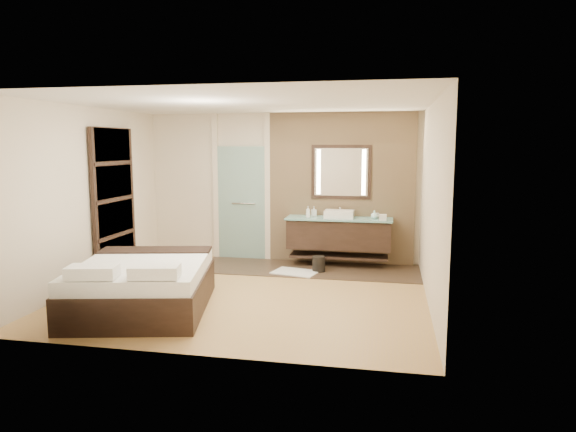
% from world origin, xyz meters
% --- Properties ---
extents(floor, '(5.00, 5.00, 0.00)m').
position_xyz_m(floor, '(0.00, 0.00, 0.00)').
color(floor, '#AC8348').
rests_on(floor, ground).
extents(tile_strip, '(3.80, 1.30, 0.01)m').
position_xyz_m(tile_strip, '(0.60, 1.60, 0.01)').
color(tile_strip, '#36281D').
rests_on(tile_strip, floor).
extents(stone_wall, '(2.60, 0.08, 2.70)m').
position_xyz_m(stone_wall, '(1.10, 2.21, 1.35)').
color(stone_wall, tan).
rests_on(stone_wall, floor).
extents(vanity, '(1.85, 0.55, 0.88)m').
position_xyz_m(vanity, '(1.10, 1.92, 0.58)').
color(vanity, black).
rests_on(vanity, stone_wall).
extents(mirror_unit, '(1.06, 0.04, 0.96)m').
position_xyz_m(mirror_unit, '(1.10, 2.16, 1.65)').
color(mirror_unit, black).
rests_on(mirror_unit, stone_wall).
extents(frosted_door, '(1.10, 0.12, 2.70)m').
position_xyz_m(frosted_door, '(-0.75, 2.20, 1.14)').
color(frosted_door, '#BCEFE5').
rests_on(frosted_door, floor).
extents(shoji_partition, '(0.06, 1.20, 2.40)m').
position_xyz_m(shoji_partition, '(-2.43, 0.60, 1.21)').
color(shoji_partition, black).
rests_on(shoji_partition, floor).
extents(bed, '(2.01, 2.31, 0.77)m').
position_xyz_m(bed, '(-1.16, -0.98, 0.32)').
color(bed, black).
rests_on(bed, floor).
extents(bath_mat, '(0.81, 0.65, 0.02)m').
position_xyz_m(bath_mat, '(0.44, 1.26, 0.02)').
color(bath_mat, silver).
rests_on(bath_mat, floor).
extents(waste_bin, '(0.24, 0.24, 0.27)m').
position_xyz_m(waste_bin, '(0.81, 1.42, 0.14)').
color(waste_bin, black).
rests_on(waste_bin, floor).
extents(tissue_box, '(0.12, 0.12, 0.10)m').
position_xyz_m(tissue_box, '(1.85, 1.75, 0.92)').
color(tissue_box, silver).
rests_on(tissue_box, vanity).
extents(soap_bottle_a, '(0.10, 0.10, 0.20)m').
position_xyz_m(soap_bottle_a, '(0.56, 1.84, 0.96)').
color(soap_bottle_a, silver).
rests_on(soap_bottle_a, vanity).
extents(soap_bottle_b, '(0.11, 0.11, 0.18)m').
position_xyz_m(soap_bottle_b, '(0.64, 2.02, 0.95)').
color(soap_bottle_b, '#B2B2B2').
rests_on(soap_bottle_b, vanity).
extents(soap_bottle_c, '(0.14, 0.14, 0.15)m').
position_xyz_m(soap_bottle_c, '(1.71, 1.89, 0.94)').
color(soap_bottle_c, '#BDEDED').
rests_on(soap_bottle_c, vanity).
extents(cup, '(0.13, 0.13, 0.09)m').
position_xyz_m(cup, '(1.73, 2.02, 0.91)').
color(cup, silver).
rests_on(cup, vanity).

